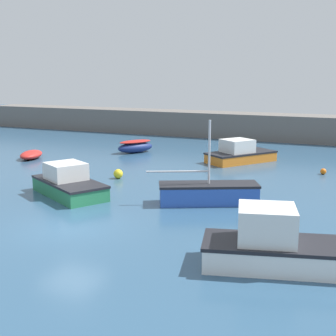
{
  "coord_description": "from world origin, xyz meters",
  "views": [
    {
      "loc": [
        11.36,
        -15.52,
        6.35
      ],
      "look_at": [
        -0.38,
        10.86,
        0.49
      ],
      "focal_mm": 50.0,
      "sensor_mm": 36.0,
      "label": 1
    }
  ],
  "objects": [
    {
      "name": "mooring_buoy_orange",
      "position": [
        8.55,
        15.22,
        0.19
      ],
      "size": [
        0.39,
        0.39,
        0.39
      ],
      "primitive_type": "sphere",
      "color": "orange",
      "rests_on": "ground_plane"
    },
    {
      "name": "ground_plane",
      "position": [
        0.0,
        0.0,
        -0.1
      ],
      "size": [
        120.0,
        120.0,
        0.2
      ],
      "primitive_type": "cube",
      "color": "#2D5170"
    },
    {
      "name": "rowboat_with_red_cover",
      "position": [
        -6.36,
        17.75,
        0.51
      ],
      "size": [
        2.7,
        3.36,
        1.02
      ],
      "rotation": [
        0.0,
        0.0,
        4.18
      ],
      "color": "navy",
      "rests_on": "ground_plane"
    },
    {
      "name": "motorboat_grey_hull",
      "position": [
        2.53,
        17.13,
        0.62
      ],
      "size": [
        4.75,
        5.48,
        1.69
      ],
      "rotation": [
        0.0,
        0.0,
        0.96
      ],
      "color": "orange",
      "rests_on": "ground_plane"
    },
    {
      "name": "sailboat_twin_hulled",
      "position": [
        4.07,
        5.8,
        0.52
      ],
      "size": [
        5.31,
        3.52,
        4.15
      ],
      "rotation": [
        0.0,
        0.0,
        0.46
      ],
      "color": "#2D56B7",
      "rests_on": "ground_plane"
    },
    {
      "name": "mooring_buoy_yellow",
      "position": [
        -2.84,
        8.86,
        0.29
      ],
      "size": [
        0.58,
        0.58,
        0.58
      ],
      "primitive_type": "sphere",
      "color": "yellow",
      "rests_on": "ground_plane"
    },
    {
      "name": "motorboat_with_cabin",
      "position": [
        -3.24,
        4.31,
        0.64
      ],
      "size": [
        5.35,
        4.29,
        1.7
      ],
      "rotation": [
        0.0,
        0.0,
        5.78
      ],
      "color": "#287A4C",
      "rests_on": "ground_plane"
    },
    {
      "name": "rowboat_blue_near",
      "position": [
        -12.29,
        12.12,
        0.31
      ],
      "size": [
        2.29,
        3.05,
        0.61
      ],
      "rotation": [
        0.0,
        0.0,
        1.93
      ],
      "color": "red",
      "rests_on": "ground_plane"
    },
    {
      "name": "harbor_breakwater",
      "position": [
        0.0,
        30.0,
        1.23
      ],
      "size": [
        62.6,
        3.71,
        2.46
      ],
      "primitive_type": "cube",
      "color": "#66605B",
      "rests_on": "ground_plane"
    },
    {
      "name": "cabin_cruiser_white",
      "position": [
        8.59,
        -0.7,
        0.76
      ],
      "size": [
        5.26,
        3.27,
        2.06
      ],
      "rotation": [
        0.0,
        0.0,
        0.26
      ],
      "color": "white",
      "rests_on": "ground_plane"
    }
  ]
}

